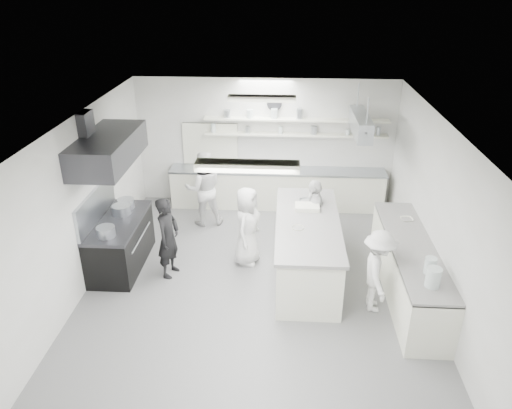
# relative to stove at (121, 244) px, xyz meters

# --- Properties ---
(floor) EXTENTS (6.00, 7.00, 0.02)m
(floor) POSITION_rel_stove_xyz_m (2.60, -0.40, -0.46)
(floor) COLOR gray
(floor) RESTS_ON ground
(ceiling) EXTENTS (6.00, 7.00, 0.02)m
(ceiling) POSITION_rel_stove_xyz_m (2.60, -0.40, 2.56)
(ceiling) COLOR white
(ceiling) RESTS_ON wall_back
(wall_back) EXTENTS (6.00, 0.04, 3.00)m
(wall_back) POSITION_rel_stove_xyz_m (2.60, 3.10, 1.05)
(wall_back) COLOR silver
(wall_back) RESTS_ON floor
(wall_front) EXTENTS (6.00, 0.04, 3.00)m
(wall_front) POSITION_rel_stove_xyz_m (2.60, -3.90, 1.05)
(wall_front) COLOR silver
(wall_front) RESTS_ON floor
(wall_left) EXTENTS (0.04, 7.00, 3.00)m
(wall_left) POSITION_rel_stove_xyz_m (-0.40, -0.40, 1.05)
(wall_left) COLOR silver
(wall_left) RESTS_ON floor
(wall_right) EXTENTS (0.04, 7.00, 3.00)m
(wall_right) POSITION_rel_stove_xyz_m (5.60, -0.40, 1.05)
(wall_right) COLOR silver
(wall_right) RESTS_ON floor
(stove) EXTENTS (0.80, 1.80, 0.90)m
(stove) POSITION_rel_stove_xyz_m (0.00, 0.00, 0.00)
(stove) COLOR black
(stove) RESTS_ON floor
(exhaust_hood) EXTENTS (0.85, 2.00, 0.50)m
(exhaust_hood) POSITION_rel_stove_xyz_m (0.00, -0.00, 1.90)
(exhaust_hood) COLOR #313136
(exhaust_hood) RESTS_ON wall_left
(back_counter) EXTENTS (5.00, 0.60, 0.92)m
(back_counter) POSITION_rel_stove_xyz_m (2.90, 2.80, 0.01)
(back_counter) COLOR white
(back_counter) RESTS_ON floor
(shelf_lower) EXTENTS (4.20, 0.26, 0.04)m
(shelf_lower) POSITION_rel_stove_xyz_m (3.30, 2.97, 1.30)
(shelf_lower) COLOR white
(shelf_lower) RESTS_ON wall_back
(shelf_upper) EXTENTS (4.20, 0.26, 0.04)m
(shelf_upper) POSITION_rel_stove_xyz_m (3.30, 2.97, 1.65)
(shelf_upper) COLOR white
(shelf_upper) RESTS_ON wall_back
(pass_through_window) EXTENTS (1.30, 0.04, 1.00)m
(pass_through_window) POSITION_rel_stove_xyz_m (1.30, 3.08, 1.00)
(pass_through_window) COLOR black
(pass_through_window) RESTS_ON wall_back
(wall_clock) EXTENTS (0.32, 0.05, 0.32)m
(wall_clock) POSITION_rel_stove_xyz_m (2.80, 3.06, 2.00)
(wall_clock) COLOR silver
(wall_clock) RESTS_ON wall_back
(right_counter) EXTENTS (0.74, 3.30, 0.94)m
(right_counter) POSITION_rel_stove_xyz_m (5.25, -0.60, 0.02)
(right_counter) COLOR white
(right_counter) RESTS_ON floor
(pot_rack) EXTENTS (0.30, 1.60, 0.40)m
(pot_rack) POSITION_rel_stove_xyz_m (4.60, 2.00, 1.85)
(pot_rack) COLOR #9EA4AD
(pot_rack) RESTS_ON ceiling
(light_fixture_front) EXTENTS (1.30, 0.25, 0.10)m
(light_fixture_front) POSITION_rel_stove_xyz_m (2.60, -2.20, 2.49)
(light_fixture_front) COLOR white
(light_fixture_front) RESTS_ON ceiling
(light_fixture_rear) EXTENTS (1.30, 0.25, 0.10)m
(light_fixture_rear) POSITION_rel_stove_xyz_m (2.60, 1.40, 2.49)
(light_fixture_rear) COLOR white
(light_fixture_rear) RESTS_ON ceiling
(prep_island) EXTENTS (1.06, 2.85, 1.05)m
(prep_island) POSITION_rel_stove_xyz_m (3.51, -0.08, 0.07)
(prep_island) COLOR white
(prep_island) RESTS_ON floor
(stove_pot) EXTENTS (0.35, 0.35, 0.23)m
(stove_pot) POSITION_rel_stove_xyz_m (0.00, 0.27, 0.57)
(stove_pot) COLOR #9EA4AD
(stove_pot) RESTS_ON stove
(cook_stove) EXTENTS (0.50, 0.64, 1.54)m
(cook_stove) POSITION_rel_stove_xyz_m (0.99, -0.26, 0.32)
(cook_stove) COLOR black
(cook_stove) RESTS_ON floor
(cook_back) EXTENTS (0.95, 0.82, 1.69)m
(cook_back) POSITION_rel_stove_xyz_m (1.31, 1.82, 0.39)
(cook_back) COLOR silver
(cook_back) RESTS_ON floor
(cook_island_left) EXTENTS (0.67, 0.86, 1.55)m
(cook_island_left) POSITION_rel_stove_xyz_m (2.39, 0.26, 0.33)
(cook_island_left) COLOR silver
(cook_island_left) RESTS_ON floor
(cook_island_right) EXTENTS (0.41, 0.93, 1.57)m
(cook_island_right) POSITION_rel_stove_xyz_m (3.66, 0.70, 0.33)
(cook_island_right) COLOR silver
(cook_island_right) RESTS_ON floor
(cook_right) EXTENTS (0.56, 0.95, 1.45)m
(cook_right) POSITION_rel_stove_xyz_m (4.62, -1.06, 0.27)
(cook_right) COLOR silver
(cook_right) RESTS_ON floor
(bowl_island_a) EXTENTS (0.31, 0.31, 0.07)m
(bowl_island_a) POSITION_rel_stove_xyz_m (3.51, 0.75, 0.63)
(bowl_island_a) COLOR #9EA4AD
(bowl_island_a) RESTS_ON prep_island
(bowl_island_b) EXTENTS (0.22, 0.22, 0.07)m
(bowl_island_b) POSITION_rel_stove_xyz_m (3.32, -0.35, 0.63)
(bowl_island_b) COLOR white
(bowl_island_b) RESTS_ON prep_island
(bowl_right) EXTENTS (0.26, 0.26, 0.06)m
(bowl_right) POSITION_rel_stove_xyz_m (5.35, 0.34, 0.52)
(bowl_right) COLOR white
(bowl_right) RESTS_ON right_counter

